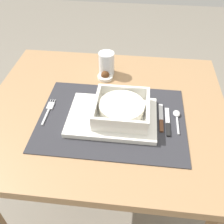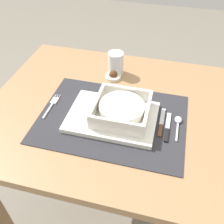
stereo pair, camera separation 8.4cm
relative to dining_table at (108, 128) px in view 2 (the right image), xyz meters
The scene contains 11 objects.
ground_plane 0.60m from the dining_table, ahead, with size 6.00×6.00×0.00m, color gray.
dining_table is the anchor object (origin of this frame).
placemat 0.13m from the dining_table, 62.07° to the right, with size 0.48×0.35×0.00m, color #2D2D33.
serving_plate 0.14m from the dining_table, 61.99° to the right, with size 0.29×0.20×0.02m, color white.
porridge_bowl 0.17m from the dining_table, 40.06° to the right, with size 0.17×0.17×0.05m.
fork 0.23m from the dining_table, 168.18° to the right, with size 0.02×0.13×0.00m.
spoon 0.27m from the dining_table, ahead, with size 0.02×0.11×0.01m.
butter_knife 0.25m from the dining_table, 16.58° to the right, with size 0.01×0.13×0.01m.
bread_knife 0.23m from the dining_table, 13.65° to the right, with size 0.01×0.13×0.01m.
drinking_glass 0.26m from the dining_table, 96.17° to the left, with size 0.06×0.06×0.09m.
condiment_saucer 0.21m from the dining_table, 97.87° to the left, with size 0.06×0.06×0.03m.
Camera 2 is at (0.18, -0.65, 1.31)m, focal length 41.33 mm.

